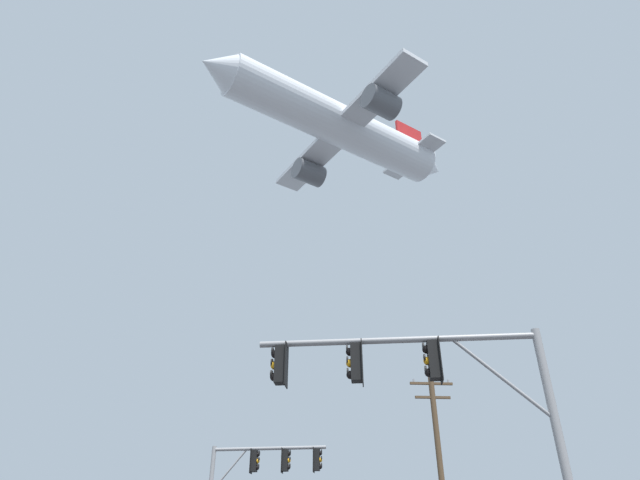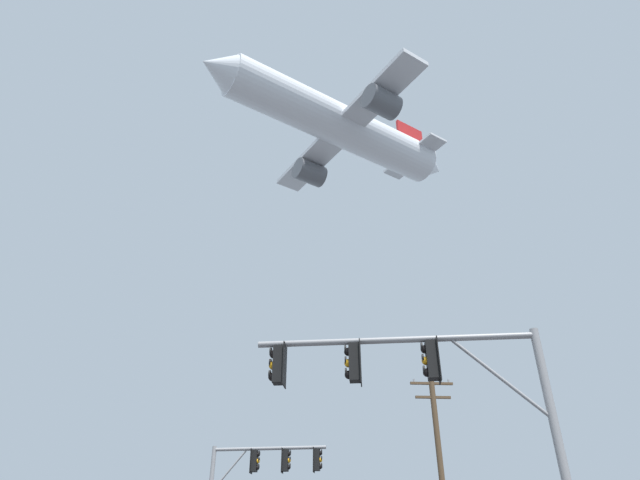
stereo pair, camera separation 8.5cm
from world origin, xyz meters
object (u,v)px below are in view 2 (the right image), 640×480
object	(u,v)px
signal_pole_near	(425,387)
utility_pole	(440,465)
airplane	(337,125)
signal_pole_far	(258,476)

from	to	relation	value
signal_pole_near	utility_pole	distance (m)	15.23
airplane	signal_pole_far	bearing A→B (deg)	-108.53
signal_pole_far	signal_pole_near	bearing A→B (deg)	-72.38
signal_pole_near	signal_pole_far	xyz separation A→B (m)	(-4.39, 13.81, -0.24)
utility_pole	airplane	world-z (taller)	airplane
signal_pole_near	signal_pole_far	distance (m)	14.49
signal_pole_near	signal_pole_far	world-z (taller)	signal_pole_near
signal_pole_near	airplane	bearing A→B (deg)	87.79
airplane	utility_pole	bearing A→B (deg)	-79.24
signal_pole_near	utility_pole	world-z (taller)	utility_pole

